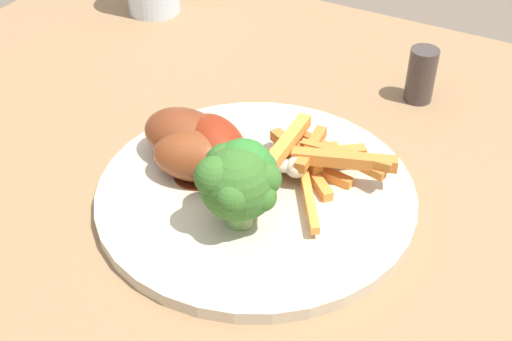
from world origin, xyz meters
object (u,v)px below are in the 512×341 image
Objects in this scene: pepper_shaker at (421,75)px; broccoli_floret_middle at (242,184)px; chicken_drumstick_near at (217,148)px; broccoli_floret_front at (245,171)px; carrot_fries_pile at (313,158)px; chicken_drumstick_extra at (188,137)px; chicken_drumstick_far at (204,157)px; dining_table at (254,267)px; broccoli_floret_back at (236,183)px; dinner_plate at (256,194)px.

broccoli_floret_middle is at bearing 76.98° from pepper_shaker.
broccoli_floret_front is at bearing 142.22° from chicken_drumstick_near.
broccoli_floret_front reaches higher than carrot_fries_pile.
carrot_fries_pile is (-0.03, -0.07, -0.03)m from broccoli_floret_front.
chicken_drumstick_extra is at bearing -30.95° from broccoli_floret_middle.
broccoli_floret_front is 0.56× the size of chicken_drumstick_extra.
chicken_drumstick_extra is at bearing -31.73° from chicken_drumstick_far.
broccoli_floret_middle reaches higher than carrot_fries_pile.
dining_table is at bearing -140.54° from chicken_drumstick_near.
broccoli_floret_front is at bearing 70.40° from carrot_fries_pile.
pepper_shaker is (-0.06, -0.27, -0.03)m from broccoli_floret_back.
chicken_drumstick_extra and pepper_shaker have the same top height.
chicken_drumstick_far reaches higher than dining_table.
pepper_shaker is at bearing -103.94° from broccoli_floret_front.
broccoli_floret_back is (0.00, 0.01, 0.00)m from broccoli_floret_middle.
dinner_plate is at bearing 170.10° from chicken_drumstick_near.
dinner_plate is 3.87× the size of broccoli_floret_back.
dining_table is 0.16m from chicken_drumstick_far.
broccoli_floret_front and broccoli_floret_back have the same top height.
broccoli_floret_middle is 0.55× the size of chicken_drumstick_near.
chicken_drumstick_extra reaches higher than carrot_fries_pile.
pepper_shaker reaches higher than chicken_drumstick_far.
chicken_drumstick_far is 2.32× the size of pepper_shaker.
broccoli_floret_middle is 0.28m from pepper_shaker.
broccoli_floret_front is at bearing -76.30° from broccoli_floret_middle.
broccoli_floret_middle is 0.07m from chicken_drumstick_near.
dinner_plate is at bearing -76.40° from broccoli_floret_middle.
pepper_shaker is at bearing -103.10° from broccoli_floret_back.
chicken_drumstick_near is (0.03, 0.02, 0.16)m from dining_table.
carrot_fries_pile is at bearing -109.60° from broccoli_floret_front.
chicken_drumstick_extra is (0.08, -0.04, -0.02)m from broccoli_floret_front.
carrot_fries_pile is at bearing -156.13° from chicken_drumstick_near.
broccoli_floret_front is 0.60× the size of chicken_drumstick_near.
broccoli_floret_front is 0.01m from broccoli_floret_middle.
chicken_drumstick_extra is at bearing -4.49° from chicken_drumstick_near.
broccoli_floret_middle is 1.11× the size of pepper_shaker.
pepper_shaker is at bearing -117.29° from chicken_drumstick_far.
broccoli_floret_front reaches higher than dining_table.
dining_table is at bearing -131.14° from chicken_drumstick_far.
broccoli_floret_middle reaches higher than chicken_drumstick_near.
broccoli_floret_middle is 0.52× the size of carrot_fries_pile.
dinner_plate is 2.35× the size of chicken_drumstick_near.
broccoli_floret_front reaches higher than broccoli_floret_middle.
chicken_drumstick_near is 0.87× the size of chicken_drumstick_far.
chicken_drumstick_far is at bearing -35.71° from broccoli_floret_back.
broccoli_floret_back is (-0.03, 0.08, 0.18)m from dining_table.
chicken_drumstick_far is (0.03, 0.03, 0.16)m from dining_table.
chicken_drumstick_near is 0.03m from chicken_drumstick_extra.
carrot_fries_pile is at bearing 78.40° from pepper_shaker.
dining_table is at bearing 14.57° from carrot_fries_pile.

